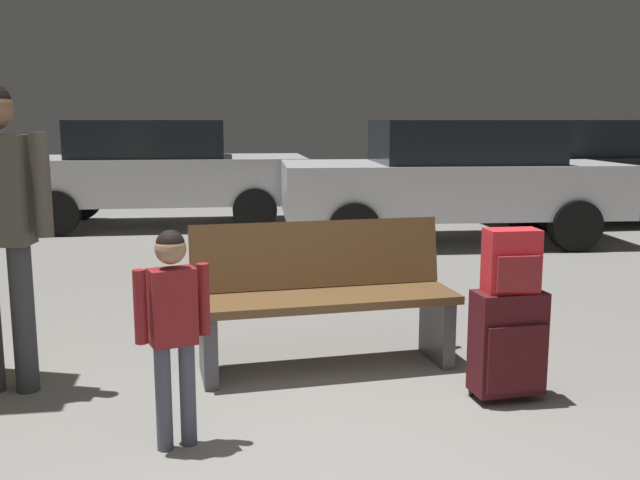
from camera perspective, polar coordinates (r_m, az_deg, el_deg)
The scene contains 8 objects.
ground_plane at distance 6.75m, azimuth -5.11°, elevation -3.78°, with size 18.00×18.00×0.10m, color gray.
bench at distance 4.36m, azimuth 0.32°, elevation -4.56°, with size 1.64×0.66×0.89m.
suitcase at distance 4.01m, azimuth 14.91°, elevation -8.01°, with size 0.39×0.25×0.60m.
backpack_bright at distance 3.89m, azimuth 15.19°, elevation -1.69°, with size 0.28×0.19×0.34m.
child at distance 3.30m, azimuth -11.79°, elevation -6.00°, with size 0.33×0.20×1.03m.
parked_car_side at distance 11.42m, azimuth 22.17°, elevation 5.39°, with size 4.11×1.81×1.51m.
parked_car_near at distance 8.99m, azimuth 10.56°, elevation 4.98°, with size 4.20×2.01×1.51m.
parked_car_far at distance 10.48m, azimuth -12.87°, elevation 5.54°, with size 4.14×1.89×1.51m.
Camera 1 is at (-0.43, -2.55, 1.51)m, focal length 39.74 mm.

